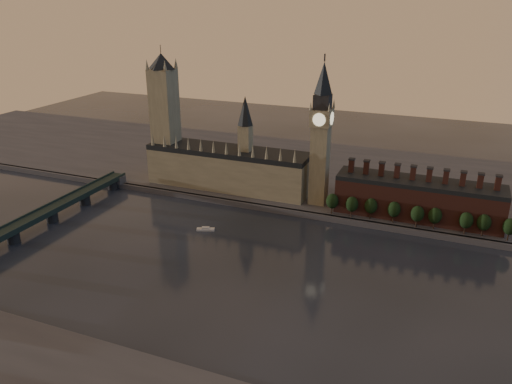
% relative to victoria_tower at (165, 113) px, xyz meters
% --- Properties ---
extents(ground, '(900.00, 900.00, 0.00)m').
position_rel_victoria_tower_xyz_m(ground, '(120.00, -115.00, -59.09)').
color(ground, black).
rests_on(ground, ground).
extents(north_bank, '(900.00, 182.00, 4.00)m').
position_rel_victoria_tower_xyz_m(north_bank, '(120.00, 63.04, -57.09)').
color(north_bank, '#4A4A4F').
rests_on(north_bank, ground).
extents(palace_of_westminster, '(130.00, 30.30, 74.00)m').
position_rel_victoria_tower_xyz_m(palace_of_westminster, '(55.59, -0.09, -37.46)').
color(palace_of_westminster, gray).
rests_on(palace_of_westminster, north_bank).
extents(victoria_tower, '(24.00, 24.00, 108.00)m').
position_rel_victoria_tower_xyz_m(victoria_tower, '(0.00, 0.00, 0.00)').
color(victoria_tower, gray).
rests_on(victoria_tower, north_bank).
extents(big_ben, '(15.00, 15.00, 107.00)m').
position_rel_victoria_tower_xyz_m(big_ben, '(130.00, -5.00, -2.26)').
color(big_ben, gray).
rests_on(big_ben, north_bank).
extents(chimney_block, '(110.00, 25.00, 37.00)m').
position_rel_victoria_tower_xyz_m(chimney_block, '(200.00, -5.00, -41.27)').
color(chimney_block, '#572921').
rests_on(chimney_block, north_bank).
extents(embankment_tree_0, '(8.60, 8.60, 14.88)m').
position_rel_victoria_tower_xyz_m(embankment_tree_0, '(144.44, -20.88, -45.62)').
color(embankment_tree_0, black).
rests_on(embankment_tree_0, north_bank).
extents(embankment_tree_1, '(8.60, 8.60, 14.88)m').
position_rel_victoria_tower_xyz_m(embankment_tree_1, '(158.30, -21.41, -45.62)').
color(embankment_tree_1, black).
rests_on(embankment_tree_1, north_bank).
extents(embankment_tree_2, '(8.60, 8.60, 14.88)m').
position_rel_victoria_tower_xyz_m(embankment_tree_2, '(170.96, -19.59, -45.62)').
color(embankment_tree_2, black).
rests_on(embankment_tree_2, north_bank).
extents(embankment_tree_3, '(8.60, 8.60, 14.88)m').
position_rel_victoria_tower_xyz_m(embankment_tree_3, '(186.38, -19.71, -45.62)').
color(embankment_tree_3, black).
rests_on(embankment_tree_3, north_bank).
extents(embankment_tree_4, '(8.60, 8.60, 14.88)m').
position_rel_victoria_tower_xyz_m(embankment_tree_4, '(201.58, -21.35, -45.62)').
color(embankment_tree_4, black).
rests_on(embankment_tree_4, north_bank).
extents(embankment_tree_5, '(8.60, 8.60, 14.88)m').
position_rel_victoria_tower_xyz_m(embankment_tree_5, '(212.53, -20.27, -45.62)').
color(embankment_tree_5, black).
rests_on(embankment_tree_5, north_bank).
extents(embankment_tree_6, '(8.60, 8.60, 14.88)m').
position_rel_victoria_tower_xyz_m(embankment_tree_6, '(231.38, -20.55, -45.62)').
color(embankment_tree_6, black).
rests_on(embankment_tree_6, north_bank).
extents(embankment_tree_7, '(8.60, 8.60, 14.88)m').
position_rel_victoria_tower_xyz_m(embankment_tree_7, '(241.85, -19.77, -45.62)').
color(embankment_tree_7, black).
rests_on(embankment_tree_7, north_bank).
extents(embankment_tree_8, '(8.60, 8.60, 14.88)m').
position_rel_victoria_tower_xyz_m(embankment_tree_8, '(256.70, -20.50, -45.62)').
color(embankment_tree_8, black).
rests_on(embankment_tree_8, north_bank).
extents(westminster_bridge, '(14.00, 200.00, 11.55)m').
position_rel_victoria_tower_xyz_m(westminster_bridge, '(-35.00, -117.70, -51.65)').
color(westminster_bridge, black).
rests_on(westminster_bridge, ground).
extents(river_boat, '(12.37, 7.44, 2.39)m').
position_rel_victoria_tower_xyz_m(river_boat, '(70.59, -70.68, -58.17)').
color(river_boat, '#BDBDBD').
rests_on(river_boat, ground).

